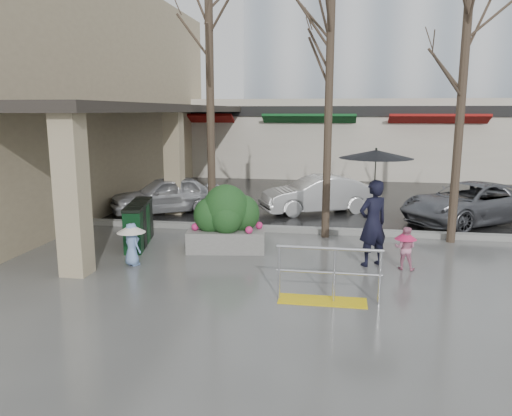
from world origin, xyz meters
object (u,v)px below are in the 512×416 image
(tree_west, at_px, (209,47))
(news_boxes, at_px, (139,224))
(planter, at_px, (227,219))
(child_pink, at_px, (405,245))
(tree_midwest, at_px, (330,39))
(tree_mideast, at_px, (465,51))
(car_b, at_px, (317,194))
(car_c, at_px, (471,203))
(car_a, at_px, (166,195))
(handrail, at_px, (326,282))
(woman, at_px, (374,195))
(child_blue, at_px, (132,239))

(tree_west, height_order, news_boxes, tree_west)
(tree_west, bearing_deg, planter, -64.86)
(child_pink, relative_size, news_boxes, 0.47)
(child_pink, distance_m, planter, 4.27)
(tree_midwest, height_order, child_pink, tree_midwest)
(planter, bearing_deg, tree_midwest, 36.39)
(tree_mideast, height_order, news_boxes, tree_mideast)
(car_b, xyz_separation_m, car_c, (4.73, -0.86, 0.00))
(tree_mideast, relative_size, car_a, 1.76)
(tree_west, relative_size, child_pink, 7.16)
(handrail, xyz_separation_m, tree_midwest, (-0.16, 4.80, 4.86))
(woman, bearing_deg, car_b, -108.09)
(tree_west, bearing_deg, child_blue, -106.83)
(tree_mideast, height_order, child_pink, tree_mideast)
(car_a, bearing_deg, news_boxes, -21.81)
(child_pink, bearing_deg, handrail, 66.94)
(tree_midwest, distance_m, car_c, 6.80)
(tree_midwest, relative_size, planter, 3.48)
(handrail, height_order, planter, planter)
(car_c, bearing_deg, handrail, -64.00)
(car_b, bearing_deg, planter, -46.97)
(car_c, bearing_deg, child_blue, -89.99)
(tree_west, distance_m, car_b, 6.24)
(tree_mideast, bearing_deg, news_boxes, -168.52)
(child_pink, distance_m, car_b, 6.32)
(handrail, bearing_deg, tree_midwest, 91.91)
(handrail, distance_m, tree_mideast, 7.28)
(child_pink, bearing_deg, planter, 2.17)
(handrail, bearing_deg, car_a, 127.69)
(child_pink, height_order, news_boxes, news_boxes)
(car_c, bearing_deg, car_a, -123.76)
(planter, bearing_deg, car_b, 68.51)
(handrail, bearing_deg, car_b, 93.77)
(handrail, xyz_separation_m, car_c, (4.19, 7.28, 0.25))
(handrail, xyz_separation_m, woman, (0.94, 2.36, 1.24))
(woman, relative_size, car_c, 0.58)
(tree_midwest, distance_m, car_b, 5.70)
(news_boxes, bearing_deg, woman, -20.27)
(handrail, height_order, child_pink, handrail)
(handrail, relative_size, child_blue, 1.94)
(car_b, relative_size, car_c, 0.84)
(tree_mideast, bearing_deg, car_c, 67.02)
(handrail, bearing_deg, child_blue, 161.08)
(woman, xyz_separation_m, car_c, (3.25, 4.91, -0.98))
(handrail, distance_m, car_a, 9.13)
(car_c, bearing_deg, tree_midwest, -94.40)
(tree_midwest, relative_size, news_boxes, 3.45)
(tree_midwest, xyz_separation_m, woman, (1.10, -2.44, -3.62))
(tree_west, relative_size, tree_mideast, 1.05)
(tree_mideast, height_order, car_a, tree_mideast)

